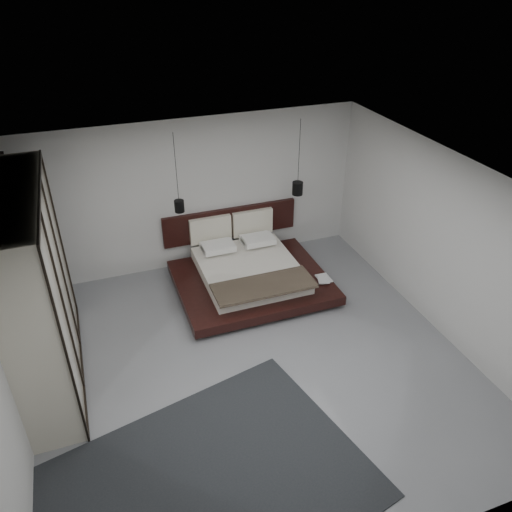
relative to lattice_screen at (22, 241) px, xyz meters
name	(u,v)px	position (x,y,z in m)	size (l,w,h in m)	color
floor	(254,362)	(2.95, -2.45, -1.30)	(6.00, 6.00, 0.00)	gray
ceiling	(253,185)	(2.95, -2.45, 1.50)	(6.00, 6.00, 0.00)	white
wall_back	(197,195)	(2.95, 0.55, 0.10)	(6.00, 6.00, 0.00)	silver
wall_front	(374,474)	(2.95, -5.45, 0.10)	(6.00, 6.00, 0.00)	silver
wall_left	(7,334)	(-0.05, -2.45, 0.10)	(6.00, 6.00, 0.00)	silver
wall_right	(442,244)	(5.95, -2.45, 0.10)	(6.00, 6.00, 0.00)	silver
lattice_screen	(22,241)	(0.00, 0.00, 0.00)	(0.05, 0.90, 2.60)	black
bed	(249,272)	(3.54, -0.53, -1.02)	(2.59, 2.31, 1.04)	black
book_lower	(318,280)	(4.60, -1.16, -1.05)	(0.22, 0.30, 0.03)	#99724C
book_upper	(318,280)	(4.59, -1.19, -1.02)	(0.19, 0.26, 0.02)	#99724C
pendant_left	(179,206)	(2.48, -0.15, 0.27)	(0.16, 0.16, 1.34)	black
pendant_right	(298,188)	(4.60, -0.15, 0.26)	(0.19, 0.19, 1.36)	black
wardrobe	(36,291)	(0.25, -1.66, 0.09)	(0.67, 2.83, 2.78)	silver
rug	(204,487)	(1.75, -4.15, -1.29)	(3.62, 2.59, 0.02)	black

